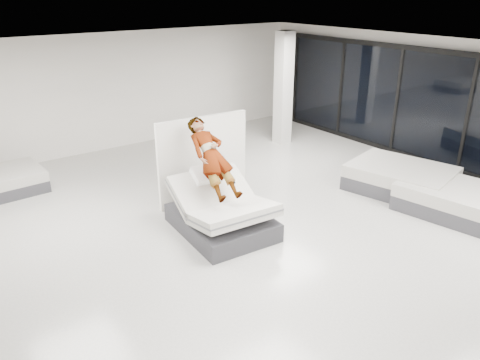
{
  "coord_description": "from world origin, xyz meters",
  "views": [
    {
      "loc": [
        -4.95,
        -5.51,
        4.32
      ],
      "look_at": [
        -0.2,
        0.91,
        1.0
      ],
      "focal_mm": 35.0,
      "sensor_mm": 36.0,
      "label": 1
    }
  ],
  "objects_px": {
    "column": "(283,89)",
    "person": "(213,166)",
    "divider_panel": "(203,160)",
    "flat_bed_right_near": "(455,200)",
    "hero_bed": "(221,213)",
    "remote": "(232,181)",
    "flat_bed_left_far": "(0,183)",
    "flat_bed_right_far": "(401,179)"
  },
  "relations": [
    {
      "from": "divider_panel",
      "to": "hero_bed",
      "type": "bearing_deg",
      "value": -105.11
    },
    {
      "from": "divider_panel",
      "to": "flat_bed_right_far",
      "type": "height_order",
      "value": "divider_panel"
    },
    {
      "from": "hero_bed",
      "to": "flat_bed_right_near",
      "type": "relative_size",
      "value": 0.9
    },
    {
      "from": "remote",
      "to": "divider_panel",
      "type": "xyz_separation_m",
      "value": [
        0.26,
        1.43,
        -0.06
      ]
    },
    {
      "from": "flat_bed_right_near",
      "to": "column",
      "type": "relative_size",
      "value": 0.72
    },
    {
      "from": "divider_panel",
      "to": "column",
      "type": "relative_size",
      "value": 0.64
    },
    {
      "from": "flat_bed_right_near",
      "to": "flat_bed_left_far",
      "type": "distance_m",
      "value": 9.85
    },
    {
      "from": "flat_bed_right_far",
      "to": "person",
      "type": "bearing_deg",
      "value": 164.91
    },
    {
      "from": "flat_bed_right_near",
      "to": "flat_bed_right_far",
      "type": "bearing_deg",
      "value": 88.29
    },
    {
      "from": "hero_bed",
      "to": "divider_panel",
      "type": "bearing_deg",
      "value": 70.68
    },
    {
      "from": "hero_bed",
      "to": "flat_bed_left_far",
      "type": "relative_size",
      "value": 1.13
    },
    {
      "from": "divider_panel",
      "to": "flat_bed_right_near",
      "type": "xyz_separation_m",
      "value": [
        3.81,
        -3.57,
        -0.65
      ]
    },
    {
      "from": "divider_panel",
      "to": "flat_bed_left_far",
      "type": "height_order",
      "value": "divider_panel"
    },
    {
      "from": "remote",
      "to": "flat_bed_left_far",
      "type": "bearing_deg",
      "value": 130.2
    },
    {
      "from": "remote",
      "to": "flat_bed_right_near",
      "type": "distance_m",
      "value": 4.65
    },
    {
      "from": "hero_bed",
      "to": "person",
      "type": "bearing_deg",
      "value": 85.53
    },
    {
      "from": "divider_panel",
      "to": "flat_bed_right_near",
      "type": "bearing_deg",
      "value": -38.94
    },
    {
      "from": "hero_bed",
      "to": "flat_bed_left_far",
      "type": "xyz_separation_m",
      "value": [
        -3.01,
        4.42,
        -0.12
      ]
    },
    {
      "from": "flat_bed_right_near",
      "to": "person",
      "type": "bearing_deg",
      "value": 149.55
    },
    {
      "from": "column",
      "to": "flat_bed_left_far",
      "type": "bearing_deg",
      "value": 172.79
    },
    {
      "from": "column",
      "to": "person",
      "type": "bearing_deg",
      "value": -145.07
    },
    {
      "from": "divider_panel",
      "to": "flat_bed_left_far",
      "type": "xyz_separation_m",
      "value": [
        -3.49,
        3.05,
        -0.69
      ]
    },
    {
      "from": "flat_bed_left_far",
      "to": "flat_bed_right_near",
      "type": "bearing_deg",
      "value": -42.23
    },
    {
      "from": "remote",
      "to": "flat_bed_right_far",
      "type": "height_order",
      "value": "remote"
    },
    {
      "from": "flat_bed_left_far",
      "to": "column",
      "type": "height_order",
      "value": "column"
    },
    {
      "from": "hero_bed",
      "to": "column",
      "type": "bearing_deg",
      "value": 37.31
    },
    {
      "from": "person",
      "to": "flat_bed_left_far",
      "type": "bearing_deg",
      "value": 130.85
    },
    {
      "from": "divider_panel",
      "to": "column",
      "type": "bearing_deg",
      "value": 31.48
    },
    {
      "from": "hero_bed",
      "to": "divider_panel",
      "type": "distance_m",
      "value": 1.56
    },
    {
      "from": "flat_bed_right_near",
      "to": "column",
      "type": "height_order",
      "value": "column"
    },
    {
      "from": "hero_bed",
      "to": "remote",
      "type": "bearing_deg",
      "value": -15.33
    },
    {
      "from": "hero_bed",
      "to": "person",
      "type": "distance_m",
      "value": 0.91
    },
    {
      "from": "person",
      "to": "flat_bed_right_far",
      "type": "height_order",
      "value": "person"
    },
    {
      "from": "person",
      "to": "remote",
      "type": "height_order",
      "value": "person"
    },
    {
      "from": "remote",
      "to": "flat_bed_right_far",
      "type": "distance_m",
      "value": 4.24
    },
    {
      "from": "divider_panel",
      "to": "flat_bed_right_near",
      "type": "distance_m",
      "value": 5.26
    },
    {
      "from": "person",
      "to": "flat_bed_left_far",
      "type": "xyz_separation_m",
      "value": [
        -3.03,
        4.11,
        -0.98
      ]
    },
    {
      "from": "hero_bed",
      "to": "flat_bed_right_near",
      "type": "height_order",
      "value": "hero_bed"
    },
    {
      "from": "flat_bed_right_far",
      "to": "column",
      "type": "height_order",
      "value": "column"
    },
    {
      "from": "flat_bed_left_far",
      "to": "hero_bed",
      "type": "bearing_deg",
      "value": -55.78
    },
    {
      "from": "flat_bed_right_far",
      "to": "column",
      "type": "distance_m",
      "value": 4.52
    },
    {
      "from": "flat_bed_right_far",
      "to": "flat_bed_right_near",
      "type": "bearing_deg",
      "value": -91.71
    }
  ]
}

